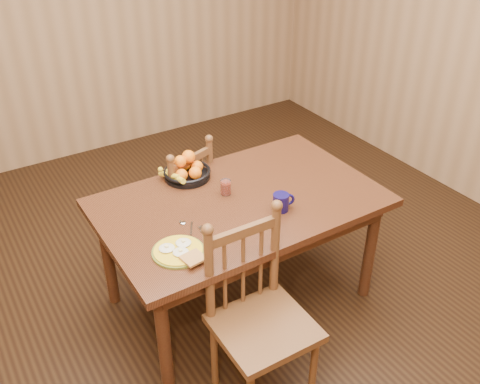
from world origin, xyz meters
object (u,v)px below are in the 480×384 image
dining_table (240,212)px  coffee_mug (282,202)px  chair_far (179,205)px  chair_near (259,319)px  fruit_bowl (186,170)px  breakfast_plate (179,251)px

dining_table → coffee_mug: 0.29m
chair_far → chair_near: chair_near is taller
dining_table → fruit_bowl: size_ratio=4.94×
chair_far → chair_near: 1.20m
chair_near → breakfast_plate: size_ratio=3.44×
chair_far → breakfast_plate: size_ratio=3.11×
fruit_bowl → chair_far: bearing=84.6°
dining_table → chair_far: 0.62m
coffee_mug → fruit_bowl: (-0.29, 0.59, 0.00)m
breakfast_plate → coffee_mug: bearing=3.9°
breakfast_plate → chair_far: bearing=64.8°
chair_near → fruit_bowl: chair_near is taller
dining_table → breakfast_plate: size_ratio=5.45×
chair_far → coffee_mug: 0.89m
chair_near → fruit_bowl: (0.13, 1.01, 0.31)m
dining_table → chair_near: size_ratio=1.59×
coffee_mug → fruit_bowl: fruit_bowl is taller
chair_near → breakfast_plate: 0.52m
chair_near → coffee_mug: size_ratio=7.57×
dining_table → chair_far: (-0.13, 0.56, -0.22)m
breakfast_plate → coffee_mug: 0.66m
chair_far → fruit_bowl: same height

